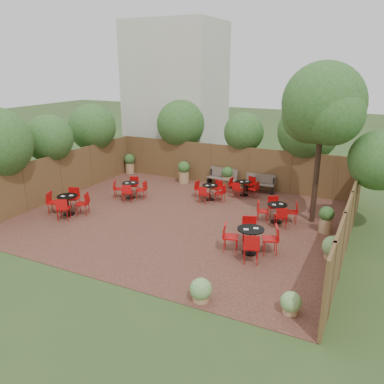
% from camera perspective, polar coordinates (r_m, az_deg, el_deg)
% --- Properties ---
extents(ground, '(80.00, 80.00, 0.00)m').
position_cam_1_polar(ground, '(15.26, -1.64, -3.97)').
color(ground, '#354F23').
rests_on(ground, ground).
extents(courtyard_paving, '(12.00, 10.00, 0.02)m').
position_cam_1_polar(courtyard_paving, '(15.25, -1.64, -3.94)').
color(courtyard_paving, '#341A15').
rests_on(courtyard_paving, ground).
extents(fence_back, '(12.00, 0.08, 2.00)m').
position_cam_1_polar(fence_back, '(19.29, 5.33, 3.82)').
color(fence_back, brown).
rests_on(fence_back, ground).
extents(fence_left, '(0.08, 10.00, 2.00)m').
position_cam_1_polar(fence_left, '(18.39, -18.43, 2.25)').
color(fence_left, brown).
rests_on(fence_left, ground).
extents(fence_right, '(0.08, 10.00, 2.00)m').
position_cam_1_polar(fence_right, '(13.35, 21.77, -4.01)').
color(fence_right, brown).
rests_on(fence_right, ground).
extents(neighbour_building, '(5.00, 4.00, 8.00)m').
position_cam_1_polar(neighbour_building, '(23.38, -2.30, 13.84)').
color(neighbour_building, beige).
rests_on(neighbour_building, ground).
extents(overhang_foliage, '(15.73, 11.07, 2.78)m').
position_cam_1_polar(overhang_foliage, '(17.70, -3.70, 8.34)').
color(overhang_foliage, '#29561B').
rests_on(overhang_foliage, ground).
extents(courtyard_tree, '(2.96, 2.89, 5.85)m').
position_cam_1_polar(courtyard_tree, '(14.70, 18.45, 11.43)').
color(courtyard_tree, black).
rests_on(courtyard_tree, courtyard_paving).
extents(park_bench_left, '(1.51, 0.60, 0.91)m').
position_cam_1_polar(park_bench_left, '(19.13, 4.47, 2.14)').
color(park_bench_left, brown).
rests_on(park_bench_left, courtyard_paving).
extents(park_bench_right, '(1.39, 0.56, 0.84)m').
position_cam_1_polar(park_bench_right, '(18.55, 9.81, 1.30)').
color(park_bench_right, brown).
rests_on(park_bench_right, courtyard_paving).
extents(bistro_tables, '(9.21, 6.93, 0.96)m').
position_cam_1_polar(bistro_tables, '(15.41, -0.28, -1.92)').
color(bistro_tables, black).
rests_on(bistro_tables, courtyard_paving).
extents(planters, '(11.40, 4.09, 1.11)m').
position_cam_1_polar(planters, '(18.80, 0.99, 2.20)').
color(planters, '#A57D52').
rests_on(planters, courtyard_paving).
extents(low_shrubs, '(3.27, 4.48, 0.72)m').
position_cam_1_polar(low_shrubs, '(11.35, 13.98, -10.89)').
color(low_shrubs, '#A57D52').
rests_on(low_shrubs, courtyard_paving).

